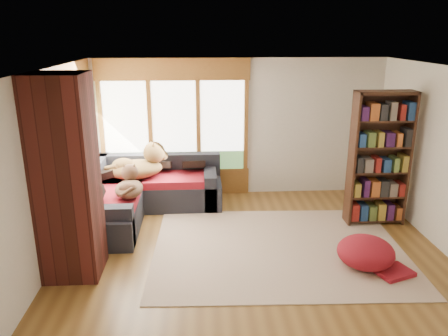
# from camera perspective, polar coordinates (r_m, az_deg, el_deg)

# --- Properties ---
(floor) EXTENTS (5.50, 5.50, 0.00)m
(floor) POSITION_cam_1_polar(r_m,az_deg,el_deg) (6.42, 3.75, -11.03)
(floor) COLOR brown
(floor) RESTS_ON ground
(ceiling) EXTENTS (5.50, 5.50, 0.00)m
(ceiling) POSITION_cam_1_polar(r_m,az_deg,el_deg) (5.66, 4.28, 12.77)
(ceiling) COLOR white
(wall_back) EXTENTS (5.50, 0.04, 2.60)m
(wall_back) POSITION_cam_1_polar(r_m,az_deg,el_deg) (8.32, 1.84, 5.24)
(wall_back) COLOR silver
(wall_back) RESTS_ON ground
(wall_front) EXTENTS (5.50, 0.04, 2.60)m
(wall_front) POSITION_cam_1_polar(r_m,az_deg,el_deg) (3.64, 9.02, -11.70)
(wall_front) COLOR silver
(wall_front) RESTS_ON ground
(wall_left) EXTENTS (0.04, 5.00, 2.60)m
(wall_left) POSITION_cam_1_polar(r_m,az_deg,el_deg) (6.20, -22.11, -0.34)
(wall_left) COLOR silver
(wall_left) RESTS_ON ground
(windows_back) EXTENTS (2.82, 0.10, 1.90)m
(windows_back) POSITION_cam_1_polar(r_m,az_deg,el_deg) (8.26, -6.50, 5.41)
(windows_back) COLOR brown
(windows_back) RESTS_ON wall_back
(windows_left) EXTENTS (0.10, 2.62, 1.90)m
(windows_left) POSITION_cam_1_polar(r_m,az_deg,el_deg) (7.28, -19.05, 2.92)
(windows_left) COLOR brown
(windows_left) RESTS_ON wall_left
(roller_blind) EXTENTS (0.03, 0.72, 0.90)m
(roller_blind) POSITION_cam_1_polar(r_m,az_deg,el_deg) (7.98, -17.59, 7.21)
(roller_blind) COLOR #8A9B67
(roller_blind) RESTS_ON wall_left
(brick_chimney) EXTENTS (0.70, 0.70, 2.60)m
(brick_chimney) POSITION_cam_1_polar(r_m,az_deg,el_deg) (5.78, -19.88, -1.34)
(brick_chimney) COLOR #471914
(brick_chimney) RESTS_ON ground
(sectional_sofa) EXTENTS (2.20, 2.20, 0.80)m
(sectional_sofa) POSITION_cam_1_polar(r_m,az_deg,el_deg) (7.89, -12.00, -3.38)
(sectional_sofa) COLOR black
(sectional_sofa) RESTS_ON ground
(area_rug) EXTENTS (3.71, 2.89, 0.01)m
(area_rug) POSITION_cam_1_polar(r_m,az_deg,el_deg) (6.57, 7.08, -10.38)
(area_rug) COLOR beige
(area_rug) RESTS_ON ground
(bookshelf) EXTENTS (0.94, 0.31, 2.19)m
(bookshelf) POSITION_cam_1_polar(r_m,az_deg,el_deg) (7.42, 19.63, 1.07)
(bookshelf) COLOR #3B2013
(bookshelf) RESTS_ON ground
(pouf) EXTENTS (0.93, 0.93, 0.41)m
(pouf) POSITION_cam_1_polar(r_m,az_deg,el_deg) (6.29, 18.03, -10.31)
(pouf) COLOR maroon
(pouf) RESTS_ON area_rug
(dog_tan) EXTENTS (1.11, 0.86, 0.55)m
(dog_tan) POSITION_cam_1_polar(r_m,az_deg,el_deg) (7.78, -10.91, 0.35)
(dog_tan) COLOR brown
(dog_tan) RESTS_ON sectional_sofa
(dog_brindle) EXTENTS (0.46, 0.73, 0.39)m
(dog_brindle) POSITION_cam_1_polar(r_m,az_deg,el_deg) (7.03, -12.26, -2.31)
(dog_brindle) COLOR #41291B
(dog_brindle) RESTS_ON sectional_sofa
(throw_pillows) EXTENTS (1.98, 1.68, 0.45)m
(throw_pillows) POSITION_cam_1_polar(r_m,az_deg,el_deg) (7.79, -11.50, -0.16)
(throw_pillows) COLOR black
(throw_pillows) RESTS_ON sectional_sofa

